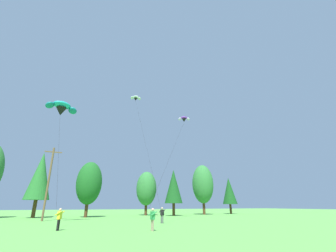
% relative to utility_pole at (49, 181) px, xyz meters
% --- Properties ---
extents(treeline_tree_d, '(3.92, 3.92, 10.56)m').
position_rel_utility_pole_xyz_m(treeline_tree_d, '(-1.78, 9.42, 1.59)').
color(treeline_tree_d, '#472D19').
rests_on(treeline_tree_d, ground_plane).
extents(treeline_tree_e, '(4.29, 4.29, 9.22)m').
position_rel_utility_pole_xyz_m(treeline_tree_e, '(6.04, 7.64, 0.55)').
color(treeline_tree_e, '#472D19').
rests_on(treeline_tree_e, ground_plane).
extents(treeline_tree_f, '(4.13, 4.13, 8.62)m').
position_rel_utility_pole_xyz_m(treeline_tree_f, '(17.87, 11.23, 0.19)').
color(treeline_tree_f, '#472D19').
rests_on(treeline_tree_f, ground_plane).
extents(treeline_tree_g, '(3.53, 3.53, 8.78)m').
position_rel_utility_pole_xyz_m(treeline_tree_g, '(22.17, 7.23, 0.47)').
color(treeline_tree_g, '#472D19').
rests_on(treeline_tree_g, ground_plane).
extents(treeline_tree_h, '(4.67, 4.67, 10.63)m').
position_rel_utility_pole_xyz_m(treeline_tree_h, '(30.62, 9.49, 1.41)').
color(treeline_tree_h, '#472D19').
rests_on(treeline_tree_h, ground_plane).
extents(treeline_tree_i, '(3.44, 3.44, 8.36)m').
position_rel_utility_pole_xyz_m(treeline_tree_i, '(39.07, 10.95, 0.21)').
color(treeline_tree_i, '#472D19').
rests_on(treeline_tree_i, ground_plane).
extents(utility_pole, '(2.20, 0.26, 9.53)m').
position_rel_utility_pole_xyz_m(utility_pole, '(0.00, 0.00, 0.00)').
color(utility_pole, brown).
rests_on(utility_pole, ground_plane).
extents(kite_flyer_near, '(0.72, 0.74, 1.69)m').
position_rel_utility_pole_xyz_m(kite_flyer_near, '(1.77, -13.45, -4.03)').
color(kite_flyer_near, black).
rests_on(kite_flyer_near, ground_plane).
extents(kite_flyer_mid, '(0.61, 0.64, 1.69)m').
position_rel_utility_pole_xyz_m(kite_flyer_mid, '(8.48, -16.90, -4.03)').
color(kite_flyer_mid, gray).
rests_on(kite_flyer_mid, ground_plane).
extents(kite_flyer_far, '(0.75, 0.76, 1.69)m').
position_rel_utility_pole_xyz_m(kite_flyer_far, '(12.43, -9.65, -4.03)').
color(kite_flyer_far, '#4C4C51').
rests_on(kite_flyer_far, ground_plane).
extents(parafoil_kite_high_teal, '(3.99, 9.02, 12.89)m').
position_rel_utility_pole_xyz_m(parafoil_kite_high_teal, '(0.29, -5.30, 8.51)').
color(parafoil_kite_high_teal, teal).
extents(parafoil_kite_mid_purple, '(12.03, 14.40, 14.70)m').
position_rel_utility_pole_xyz_m(parafoil_kite_mid_purple, '(19.12, -3.25, 10.74)').
color(parafoil_kite_mid_purple, purple).
extents(parafoil_kite_far_white, '(2.78, 18.81, 22.81)m').
position_rel_utility_pole_xyz_m(parafoil_kite_far_white, '(13.78, 8.36, 18.76)').
color(parafoil_kite_far_white, white).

